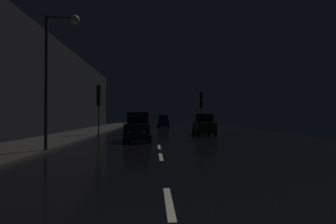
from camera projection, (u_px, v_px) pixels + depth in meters
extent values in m
cube|color=black|center=(157.00, 135.00, 27.18)|extent=(27.93, 84.00, 0.02)
cube|color=#33302D|center=(79.00, 134.00, 26.77)|extent=(4.40, 84.00, 0.15)
cube|color=black|center=(37.00, 82.00, 23.21)|extent=(0.80, 63.00, 9.53)
cube|color=beige|center=(169.00, 202.00, 5.71)|extent=(0.16, 2.20, 0.01)
cube|color=beige|center=(161.00, 157.00, 12.09)|extent=(0.16, 2.20, 0.01)
cube|color=beige|center=(159.00, 147.00, 16.04)|extent=(0.16, 2.20, 0.01)
cylinder|color=#38383A|center=(99.00, 121.00, 25.25)|extent=(0.12, 0.12, 2.84)
cube|color=black|center=(99.00, 95.00, 25.28)|extent=(0.37, 0.40, 1.90)
sphere|color=red|center=(98.00, 88.00, 25.12)|extent=(0.22, 0.22, 0.22)
sphere|color=black|center=(98.00, 95.00, 25.11)|extent=(0.22, 0.22, 0.22)
sphere|color=black|center=(98.00, 102.00, 25.10)|extent=(0.22, 0.22, 0.22)
cylinder|color=#38383A|center=(201.00, 120.00, 32.95)|extent=(0.12, 0.12, 2.83)
cube|color=black|center=(201.00, 100.00, 32.99)|extent=(0.31, 0.34, 1.90)
sphere|color=black|center=(201.00, 95.00, 32.82)|extent=(0.22, 0.22, 0.22)
sphere|color=orange|center=(201.00, 100.00, 32.81)|extent=(0.22, 0.22, 0.22)
sphere|color=black|center=(201.00, 105.00, 32.80)|extent=(0.22, 0.22, 0.22)
cylinder|color=#2D2D30|center=(46.00, 84.00, 13.42)|extent=(0.16, 0.16, 6.82)
cylinder|color=#2D2D30|center=(61.00, 17.00, 13.51)|extent=(1.40, 0.10, 0.10)
sphere|color=beige|center=(75.00, 20.00, 13.55)|extent=(0.44, 0.44, 0.44)
cube|color=black|center=(139.00, 131.00, 20.02)|extent=(1.76, 4.11, 1.08)
cube|color=black|center=(139.00, 118.00, 20.18)|extent=(1.50, 2.06, 0.82)
cylinder|color=black|center=(150.00, 138.00, 18.62)|extent=(0.22, 0.63, 0.63)
cylinder|color=black|center=(125.00, 138.00, 18.53)|extent=(0.22, 0.63, 0.63)
cylinder|color=black|center=(150.00, 135.00, 21.49)|extent=(0.22, 0.63, 0.63)
cylinder|color=black|center=(129.00, 135.00, 21.40)|extent=(0.22, 0.63, 0.63)
sphere|color=white|center=(144.00, 132.00, 18.03)|extent=(0.18, 0.18, 0.18)
sphere|color=white|center=(130.00, 132.00, 17.98)|extent=(0.18, 0.18, 0.18)
sphere|color=red|center=(146.00, 129.00, 22.05)|extent=(0.18, 0.18, 0.18)
sphere|color=red|center=(134.00, 129.00, 22.00)|extent=(0.18, 0.18, 0.18)
cube|color=#0F3819|center=(204.00, 127.00, 26.79)|extent=(1.70, 3.97, 1.04)
cube|color=black|center=(204.00, 118.00, 26.66)|extent=(1.45, 1.99, 0.79)
cylinder|color=black|center=(194.00, 131.00, 28.12)|extent=(0.21, 0.61, 0.61)
cylinder|color=black|center=(210.00, 131.00, 28.21)|extent=(0.21, 0.61, 0.61)
cylinder|color=black|center=(198.00, 133.00, 25.35)|extent=(0.21, 0.61, 0.61)
cylinder|color=black|center=(216.00, 132.00, 25.43)|extent=(0.21, 0.61, 0.61)
sphere|color=slate|center=(196.00, 127.00, 28.70)|extent=(0.17, 0.17, 0.17)
sphere|color=slate|center=(205.00, 127.00, 28.75)|extent=(0.17, 0.17, 0.17)
sphere|color=red|center=(203.00, 128.00, 24.82)|extent=(0.17, 0.17, 0.17)
sphere|color=red|center=(213.00, 128.00, 24.87)|extent=(0.17, 0.17, 0.17)
cube|color=#141E51|center=(163.00, 123.00, 43.81)|extent=(1.67, 3.91, 1.02)
cube|color=black|center=(163.00, 118.00, 43.68)|extent=(1.42, 1.95, 0.78)
cylinder|color=black|center=(158.00, 125.00, 45.12)|extent=(0.20, 0.60, 0.60)
cylinder|color=black|center=(168.00, 125.00, 45.21)|extent=(0.20, 0.60, 0.60)
cylinder|color=black|center=(158.00, 126.00, 42.39)|extent=(0.20, 0.60, 0.60)
cylinder|color=black|center=(169.00, 126.00, 42.48)|extent=(0.20, 0.60, 0.60)
sphere|color=slate|center=(160.00, 123.00, 45.69)|extent=(0.17, 0.17, 0.17)
sphere|color=slate|center=(166.00, 123.00, 45.74)|extent=(0.17, 0.17, 0.17)
sphere|color=red|center=(161.00, 123.00, 41.87)|extent=(0.17, 0.17, 0.17)
sphere|color=red|center=(167.00, 123.00, 41.92)|extent=(0.17, 0.17, 0.17)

